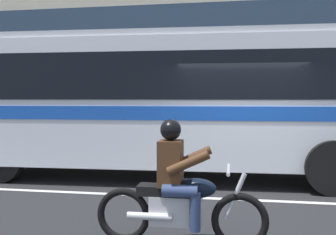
% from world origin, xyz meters
% --- Properties ---
extents(ground_plane, '(60.00, 60.00, 0.00)m').
position_xyz_m(ground_plane, '(0.00, 0.00, 0.00)').
color(ground_plane, black).
extents(sidewalk_curb, '(28.00, 3.80, 0.15)m').
position_xyz_m(sidewalk_curb, '(0.00, 5.10, 0.07)').
color(sidewalk_curb, '#A39E93').
rests_on(sidewalk_curb, ground_plane).
extents(lane_center_stripe, '(26.60, 0.14, 0.01)m').
position_xyz_m(lane_center_stripe, '(0.00, -0.60, 0.00)').
color(lane_center_stripe, silver).
rests_on(lane_center_stripe, ground_plane).
extents(transit_bus, '(11.73, 2.98, 3.22)m').
position_xyz_m(transit_bus, '(-1.52, 1.19, 1.88)').
color(transit_bus, silver).
rests_on(transit_bus, ground_plane).
extents(motorcycle_with_rider, '(2.14, 0.64, 1.56)m').
position_xyz_m(motorcycle_with_rider, '(-0.83, -2.88, 0.66)').
color(motorcycle_with_rider, black).
rests_on(motorcycle_with_rider, ground_plane).
extents(fire_hydrant, '(0.22, 0.30, 0.75)m').
position_xyz_m(fire_hydrant, '(-1.62, 3.81, 0.52)').
color(fire_hydrant, gold).
rests_on(fire_hydrant, sidewalk_curb).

